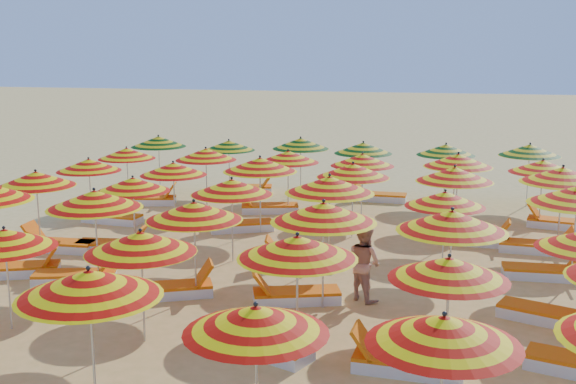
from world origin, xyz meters
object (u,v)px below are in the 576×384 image
(umbrella_16, at_px, (452,221))
(lounger_23, at_px, (378,196))
(umbrella_9, at_px, (297,247))
(umbrella_21, at_px, (330,185))
(umbrella_13, at_px, (94,199))
(umbrella_28, at_px, (455,174))
(lounger_21, at_px, (558,223))
(umbrella_36, at_px, (159,142))
(umbrella_8, at_px, (141,242))
(lounger_3, at_px, (266,345))
(umbrella_24, at_px, (89,165))
(lounger_7, at_px, (77,277))
(lounger_17, at_px, (476,239))
(beachgoer_b, at_px, (364,263))
(umbrella_2, at_px, (89,284))
(umbrella_35, at_px, (543,166))
(umbrella_10, at_px, (449,268))
(umbrella_7, at_px, (5,239))
(umbrella_27, at_px, (353,171))
(lounger_8, at_px, (172,289))
(lounger_20, at_px, (268,208))
(lounger_13, at_px, (302,260))
(umbrella_19, at_px, (133,184))
(umbrella_31, at_px, (206,154))
(lounger_11, at_px, (58,245))
(umbrella_33, at_px, (362,160))
(umbrella_38, at_px, (301,143))
(lounger_6, at_px, (21,269))
(lounger_9, at_px, (294,295))
(umbrella_37, at_px, (229,145))
(umbrella_29, at_px, (563,175))
(umbrella_32, at_px, (288,157))
(umbrella_14, at_px, (194,211))
(umbrella_20, at_px, (232,187))
(umbrella_22, at_px, (445,199))
(umbrella_15, at_px, (324,212))
(umbrella_26, at_px, (260,165))
(umbrella_3, at_px, (256,320))
(umbrella_40, at_px, (446,150))
(lounger_22, at_px, (248,188))
(lounger_16, at_px, (240,225))
(lounger_18, at_px, (537,246))
(umbrella_4, at_px, (444,330))
(lounger_4, at_px, (405,363))
(lounger_15, at_px, (111,217))
(lounger_12, at_px, (113,246))
(lounger_19, at_px, (150,200))

(umbrella_16, xyz_separation_m, lounger_23, (-2.25, 9.98, -1.73))
(umbrella_9, height_order, umbrella_21, umbrella_21)
(umbrella_13, distance_m, umbrella_28, 8.76)
(lounger_21, bearing_deg, umbrella_36, 1.95)
(umbrella_8, bearing_deg, lounger_3, -1.85)
(umbrella_24, bearing_deg, lounger_7, -65.85)
(lounger_17, distance_m, beachgoer_b, 5.22)
(umbrella_2, bearing_deg, umbrella_16, 43.43)
(umbrella_9, xyz_separation_m, umbrella_35, (4.86, 9.66, -0.12))
(umbrella_10, bearing_deg, umbrella_7, 178.78)
(umbrella_8, bearing_deg, umbrella_27, 71.02)
(lounger_8, relative_size, lounger_23, 1.04)
(lounger_20, bearing_deg, lounger_13, 96.38)
(umbrella_19, xyz_separation_m, umbrella_31, (0.27, 4.63, 0.05))
(umbrella_2, relative_size, lounger_11, 1.40)
(umbrella_33, relative_size, umbrella_38, 1.18)
(lounger_6, distance_m, lounger_8, 3.78)
(lounger_20, bearing_deg, umbrella_31, -13.66)
(umbrella_27, xyz_separation_m, lounger_9, (-0.47, -5.12, -1.63))
(umbrella_2, bearing_deg, lounger_11, 123.25)
(umbrella_37, bearing_deg, umbrella_9, -68.10)
(umbrella_29, xyz_separation_m, umbrella_37, (-9.92, 4.90, -0.26))
(umbrella_32, bearing_deg, umbrella_14, -91.50)
(lounger_20, bearing_deg, umbrella_20, 78.79)
(umbrella_22, bearing_deg, umbrella_15, -128.31)
(umbrella_8, relative_size, lounger_6, 1.12)
(umbrella_7, xyz_separation_m, umbrella_36, (-2.09, 11.99, 0.07))
(umbrella_26, relative_size, umbrella_37, 1.24)
(umbrella_3, distance_m, lounger_6, 8.91)
(umbrella_9, distance_m, lounger_9, 2.94)
(umbrella_40, bearing_deg, umbrella_22, -89.71)
(umbrella_24, xyz_separation_m, lounger_22, (3.21, 5.04, -1.52))
(umbrella_8, height_order, umbrella_32, umbrella_8)
(umbrella_15, bearing_deg, lounger_16, 121.39)
(umbrella_19, bearing_deg, umbrella_3, -56.52)
(umbrella_3, bearing_deg, lounger_17, 73.60)
(umbrella_20, bearing_deg, umbrella_21, 3.58)
(lounger_17, distance_m, lounger_18, 1.50)
(umbrella_4, distance_m, lounger_9, 6.03)
(umbrella_7, height_order, umbrella_31, umbrella_31)
(umbrella_33, bearing_deg, lounger_23, 83.95)
(lounger_4, xyz_separation_m, lounger_15, (-8.78, 7.83, 0.00))
(umbrella_27, relative_size, lounger_12, 1.33)
(lounger_7, bearing_deg, lounger_23, 44.40)
(umbrella_20, relative_size, lounger_20, 1.24)
(umbrella_24, xyz_separation_m, lounger_19, (0.65, 2.62, -1.52))
(lounger_16, bearing_deg, lounger_17, 155.21)
(umbrella_15, distance_m, lounger_20, 8.28)
(umbrella_26, bearing_deg, umbrella_8, -90.81)
(lounger_3, bearing_deg, umbrella_16, 60.59)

